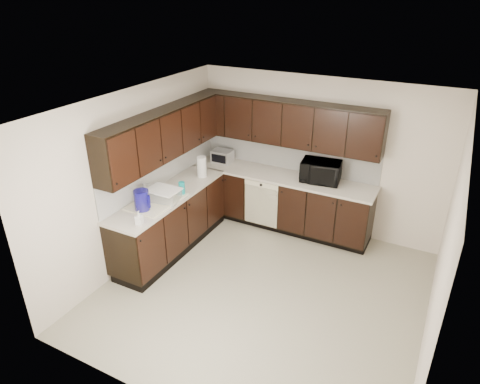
# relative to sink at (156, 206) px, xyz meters

# --- Properties ---
(floor) EXTENTS (4.00, 4.00, 0.00)m
(floor) POSITION_rel_sink_xyz_m (1.68, 0.01, -0.88)
(floor) COLOR #A19C85
(floor) RESTS_ON ground
(ceiling) EXTENTS (4.00, 4.00, 0.00)m
(ceiling) POSITION_rel_sink_xyz_m (1.68, 0.01, 1.62)
(ceiling) COLOR white
(ceiling) RESTS_ON wall_back
(wall_back) EXTENTS (4.00, 0.02, 2.50)m
(wall_back) POSITION_rel_sink_xyz_m (1.68, 2.01, 0.37)
(wall_back) COLOR beige
(wall_back) RESTS_ON floor
(wall_left) EXTENTS (0.02, 4.00, 2.50)m
(wall_left) POSITION_rel_sink_xyz_m (-0.32, 0.01, 0.37)
(wall_left) COLOR beige
(wall_left) RESTS_ON floor
(wall_right) EXTENTS (0.02, 4.00, 2.50)m
(wall_right) POSITION_rel_sink_xyz_m (3.68, 0.01, 0.37)
(wall_right) COLOR beige
(wall_right) RESTS_ON floor
(wall_front) EXTENTS (4.00, 0.02, 2.50)m
(wall_front) POSITION_rel_sink_xyz_m (1.68, -1.99, 0.37)
(wall_front) COLOR beige
(wall_front) RESTS_ON floor
(lower_cabinets) EXTENTS (3.00, 2.80, 0.90)m
(lower_cabinets) POSITION_rel_sink_xyz_m (0.67, 1.12, -0.47)
(lower_cabinets) COLOR black
(lower_cabinets) RESTS_ON floor
(countertop) EXTENTS (3.03, 2.83, 0.04)m
(countertop) POSITION_rel_sink_xyz_m (0.67, 1.12, 0.04)
(countertop) COLOR beige
(countertop) RESTS_ON lower_cabinets
(backsplash) EXTENTS (3.00, 2.80, 0.48)m
(backsplash) POSITION_rel_sink_xyz_m (0.46, 1.33, 0.30)
(backsplash) COLOR white
(backsplash) RESTS_ON countertop
(upper_cabinets) EXTENTS (3.00, 2.80, 0.70)m
(upper_cabinets) POSITION_rel_sink_xyz_m (0.58, 1.22, 0.89)
(upper_cabinets) COLOR black
(upper_cabinets) RESTS_ON wall_back
(dishwasher) EXTENTS (0.58, 0.04, 0.78)m
(dishwasher) POSITION_rel_sink_xyz_m (0.98, 1.42, -0.33)
(dishwasher) COLOR beige
(dishwasher) RESTS_ON lower_cabinets
(sink) EXTENTS (0.54, 0.82, 0.42)m
(sink) POSITION_rel_sink_xyz_m (0.00, 0.00, 0.00)
(sink) COLOR beige
(sink) RESTS_ON countertop
(microwave) EXTENTS (0.64, 0.48, 0.33)m
(microwave) POSITION_rel_sink_xyz_m (1.82, 1.76, 0.22)
(microwave) COLOR black
(microwave) RESTS_ON countertop
(soap_bottle_a) EXTENTS (0.10, 0.10, 0.19)m
(soap_bottle_a) POSITION_rel_sink_xyz_m (0.19, -0.59, 0.15)
(soap_bottle_a) COLOR gray
(soap_bottle_a) RESTS_ON countertop
(soap_bottle_b) EXTENTS (0.12, 0.12, 0.24)m
(soap_bottle_b) POSITION_rel_sink_xyz_m (-0.18, 0.01, 0.18)
(soap_bottle_b) COLOR gray
(soap_bottle_b) RESTS_ON countertop
(toaster_oven) EXTENTS (0.34, 0.25, 0.21)m
(toaster_oven) POSITION_rel_sink_xyz_m (0.08, 1.75, 0.17)
(toaster_oven) COLOR silver
(toaster_oven) RESTS_ON countertop
(storage_bin) EXTENTS (0.49, 0.41, 0.17)m
(storage_bin) POSITION_rel_sink_xyz_m (0.07, 0.10, 0.14)
(storage_bin) COLOR silver
(storage_bin) RESTS_ON countertop
(blue_pitcher) EXTENTS (0.26, 0.26, 0.30)m
(blue_pitcher) POSITION_rel_sink_xyz_m (-0.00, -0.28, 0.21)
(blue_pitcher) COLOR #140E86
(blue_pitcher) RESTS_ON countertop
(teal_tumbler) EXTENTS (0.10, 0.10, 0.20)m
(teal_tumbler) POSITION_rel_sink_xyz_m (0.19, 0.37, 0.16)
(teal_tumbler) COLOR #0D9497
(teal_tumbler) RESTS_ON countertop
(paper_towel_roll) EXTENTS (0.17, 0.17, 0.33)m
(paper_towel_roll) POSITION_rel_sink_xyz_m (0.10, 1.07, 0.22)
(paper_towel_roll) COLOR silver
(paper_towel_roll) RESTS_ON countertop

